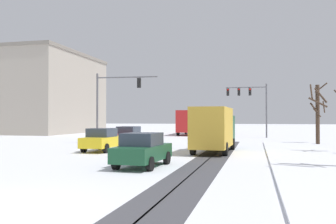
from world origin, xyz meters
The scene contains 12 objects.
wheel_track_left_lane centered at (3.52, 13.93, 0.00)m, with size 0.89×30.64×0.01m, color #424247.
wheel_track_right_lane centered at (4.45, 13.93, 0.00)m, with size 1.09×30.64×0.01m, color #424247.
sidewalk_kerb_right centered at (9.22, 12.53, 0.06)m, with size 4.00×30.64×0.12m, color white.
traffic_signal_near_left centered at (-6.24, 23.95, 4.41)m, with size 5.81×0.57×6.50m.
traffic_signal_far_right centered at (5.89, 37.77, 4.75)m, with size 4.92×0.48×6.50m.
car_red_lead centered at (-4.16, 22.37, 0.82)m, with size 1.97×4.17×1.62m.
car_yellow_cab_second centered at (-3.93, 16.17, 0.82)m, with size 1.90×4.13×1.62m.
car_dark_green_third centered at (1.30, 8.86, 0.82)m, with size 2.01×4.19×1.62m.
bus_oncoming centered at (-2.52, 44.07, 1.99)m, with size 3.01×11.09×3.38m.
box_truck_delivery centered at (3.78, 17.32, 1.63)m, with size 2.50×7.47×3.02m.
bare_tree_sidewalk_far centered at (11.99, 27.53, 3.00)m, with size 1.79×1.83×5.56m.
office_building_far_left_block centered at (-32.92, 45.29, 6.35)m, with size 25.90×19.62×12.69m.
Camera 1 is at (6.52, -7.86, 2.30)m, focal length 39.31 mm.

